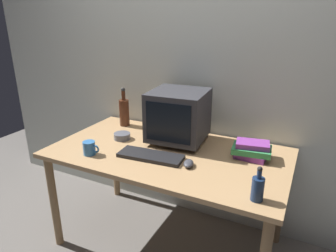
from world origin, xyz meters
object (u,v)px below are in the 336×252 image
object	(u,v)px
book_stack	(252,150)
cd_spindle	(122,136)
bottle_short	(258,188)
keyboard	(151,156)
bottle_tall	(124,111)
mug	(90,148)
crt_monitor	(178,116)
computer_mouse	(189,164)

from	to	relation	value
book_stack	cd_spindle	xyz separation A→B (m)	(-0.92, -0.11, -0.03)
bottle_short	cd_spindle	distance (m)	1.10
keyboard	bottle_short	size ratio (longest dim) A/B	2.27
bottle_tall	cd_spindle	size ratio (longest dim) A/B	2.64
book_stack	cd_spindle	world-z (taller)	book_stack
bottle_short	cd_spindle	size ratio (longest dim) A/B	1.54
book_stack	mug	size ratio (longest dim) A/B	2.13
crt_monitor	computer_mouse	bearing A→B (deg)	-56.16
computer_mouse	bottle_short	distance (m)	0.48
bottle_short	keyboard	bearing A→B (deg)	165.70
keyboard	crt_monitor	bearing A→B (deg)	77.48
computer_mouse	book_stack	distance (m)	0.43
bottle_short	book_stack	size ratio (longest dim) A/B	0.72
bottle_tall	cd_spindle	bearing A→B (deg)	-59.79
bottle_tall	mug	xyz separation A→B (m)	(0.11, -0.57, -0.07)
crt_monitor	mug	size ratio (longest dim) A/B	3.45
crt_monitor	bottle_tall	world-z (taller)	crt_monitor
keyboard	bottle_short	xyz separation A→B (m)	(0.70, -0.18, 0.06)
crt_monitor	computer_mouse	distance (m)	0.43
computer_mouse	cd_spindle	size ratio (longest dim) A/B	0.83
crt_monitor	book_stack	world-z (taller)	crt_monitor
computer_mouse	mug	bearing A→B (deg)	176.79
computer_mouse	cd_spindle	world-z (taller)	cd_spindle
crt_monitor	bottle_short	size ratio (longest dim) A/B	2.24
computer_mouse	bottle_short	xyz separation A→B (m)	(0.44, -0.18, 0.05)
keyboard	cd_spindle	bearing A→B (deg)	147.54
mug	crt_monitor	bearing A→B (deg)	47.37
bottle_tall	cd_spindle	world-z (taller)	bottle_tall
keyboard	bottle_tall	xyz separation A→B (m)	(-0.49, 0.44, 0.11)
mug	cd_spindle	distance (m)	0.32
keyboard	bottle_short	world-z (taller)	bottle_short
bottle_short	mug	distance (m)	1.08
crt_monitor	bottle_tall	bearing A→B (deg)	168.36
computer_mouse	book_stack	size ratio (longest dim) A/B	0.39
bottle_short	book_stack	world-z (taller)	bottle_short
crt_monitor	keyboard	distance (m)	0.38
bottle_short	cd_spindle	bearing A→B (deg)	161.10
book_stack	mug	bearing A→B (deg)	-156.39
keyboard	book_stack	xyz separation A→B (m)	(0.58, 0.28, 0.04)
keyboard	book_stack	distance (m)	0.64
bottle_short	book_stack	distance (m)	0.48
keyboard	mug	bearing A→B (deg)	-165.46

